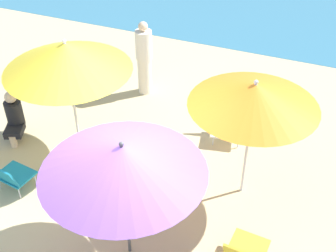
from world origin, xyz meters
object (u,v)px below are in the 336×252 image
at_px(beach_chair_c, 228,122).
at_px(person_b, 14,116).
at_px(umbrella_purple, 123,159).
at_px(umbrella_orange, 254,95).
at_px(beach_chair_a, 9,175).
at_px(umbrella_yellow, 67,57).
at_px(beach_chair_d, 245,252).
at_px(person_a, 144,58).

relative_size(beach_chair_c, person_b, 0.75).
distance_m(umbrella_purple, beach_chair_c, 3.18).
distance_m(umbrella_orange, person_b, 4.18).
bearing_deg(person_b, beach_chair_a, 10.84).
bearing_deg(person_b, umbrella_orange, 69.29).
height_order(umbrella_yellow, umbrella_orange, umbrella_yellow).
relative_size(umbrella_purple, beach_chair_d, 3.17).
bearing_deg(beach_chair_c, umbrella_purple, -21.68).
bearing_deg(umbrella_purple, beach_chair_a, 171.08).
bearing_deg(beach_chair_a, umbrella_yellow, -9.73).
height_order(umbrella_yellow, umbrella_purple, umbrella_yellow).
xyz_separation_m(umbrella_purple, person_a, (-1.42, 3.64, -0.86)).
relative_size(beach_chair_d, person_a, 0.41).
xyz_separation_m(umbrella_purple, beach_chair_a, (-2.12, 0.33, -1.27)).
height_order(umbrella_yellow, person_a, umbrella_yellow).
bearing_deg(person_a, beach_chair_a, 116.03).
relative_size(umbrella_orange, person_b, 2.22).
bearing_deg(beach_chair_a, person_a, -4.13).
relative_size(umbrella_orange, person_a, 1.30).
xyz_separation_m(umbrella_orange, beach_chair_a, (-3.20, -1.31, -1.40)).
height_order(umbrella_yellow, person_b, umbrella_yellow).
distance_m(beach_chair_a, person_b, 1.38).
height_order(beach_chair_c, person_b, person_b).
relative_size(beach_chair_a, beach_chair_d, 1.01).
bearing_deg(beach_chair_a, umbrella_orange, -59.96).
bearing_deg(person_b, person_a, 122.70).
bearing_deg(beach_chair_d, beach_chair_a, 93.84).
distance_m(beach_chair_c, person_a, 2.12).
bearing_deg(umbrella_orange, umbrella_yellow, -179.24).
relative_size(umbrella_yellow, beach_chair_a, 3.29).
distance_m(umbrella_orange, umbrella_purple, 1.97).
bearing_deg(person_b, umbrella_purple, 39.83).
bearing_deg(person_a, umbrella_purple, 149.34).
distance_m(umbrella_yellow, person_a, 2.28).
bearing_deg(umbrella_orange, person_b, -177.58).
relative_size(umbrella_yellow, beach_chair_c, 3.05).
bearing_deg(umbrella_purple, umbrella_orange, 56.68).
bearing_deg(person_a, umbrella_yellow, 119.67).
bearing_deg(beach_chair_c, umbrella_yellow, -72.40).
bearing_deg(umbrella_orange, person_a, 141.51).
height_order(umbrella_yellow, beach_chair_d, umbrella_yellow).
relative_size(umbrella_orange, umbrella_purple, 1.01).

